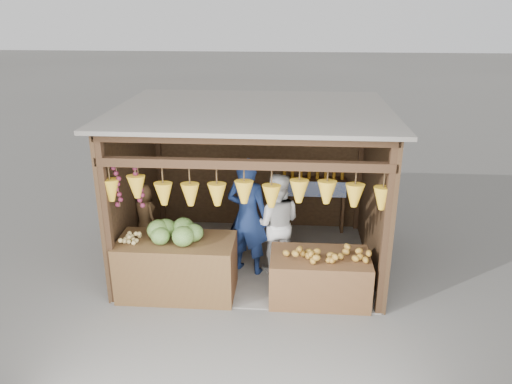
# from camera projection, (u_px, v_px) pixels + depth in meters

# --- Properties ---
(ground) EXTENTS (80.00, 80.00, 0.00)m
(ground) POSITION_uv_depth(u_px,v_px,m) (253.00, 260.00, 8.68)
(ground) COLOR #514F49
(ground) RESTS_ON ground
(stall_structure) EXTENTS (4.30, 3.30, 2.66)m
(stall_structure) POSITION_uv_depth(u_px,v_px,m) (250.00, 170.00, 8.05)
(stall_structure) COLOR slate
(stall_structure) RESTS_ON ground
(back_shelf) EXTENTS (1.25, 0.32, 1.32)m
(back_shelf) POSITION_uv_depth(u_px,v_px,m) (313.00, 189.00, 9.50)
(back_shelf) COLOR #382314
(back_shelf) RESTS_ON ground
(counter_left) EXTENTS (1.74, 0.85, 0.89)m
(counter_left) POSITION_uv_depth(u_px,v_px,m) (177.00, 267.00, 7.54)
(counter_left) COLOR #52311B
(counter_left) RESTS_ON ground
(counter_right) EXTENTS (1.47, 0.85, 0.71)m
(counter_right) POSITION_uv_depth(u_px,v_px,m) (319.00, 277.00, 7.44)
(counter_right) COLOR #4A2F18
(counter_right) RESTS_ON ground
(stool) EXTENTS (0.30, 0.30, 0.28)m
(stool) POSITION_uv_depth(u_px,v_px,m) (148.00, 250.00, 8.72)
(stool) COLOR black
(stool) RESTS_ON ground
(man_standing) EXTENTS (0.84, 0.69, 1.96)m
(man_standing) POSITION_uv_depth(u_px,v_px,m) (248.00, 217.00, 7.99)
(man_standing) COLOR #13224A
(man_standing) RESTS_ON ground
(woman_standing) EXTENTS (0.84, 0.66, 1.69)m
(woman_standing) POSITION_uv_depth(u_px,v_px,m) (276.00, 223.00, 8.08)
(woman_standing) COLOR silver
(woman_standing) RESTS_ON ground
(vendor_seated) EXTENTS (0.63, 0.60, 1.08)m
(vendor_seated) POSITION_uv_depth(u_px,v_px,m) (145.00, 215.00, 8.48)
(vendor_seated) COLOR brown
(vendor_seated) RESTS_ON stool
(melon_pile) EXTENTS (1.00, 0.50, 0.32)m
(melon_pile) POSITION_uv_depth(u_px,v_px,m) (174.00, 231.00, 7.33)
(melon_pile) COLOR #215115
(melon_pile) RESTS_ON counter_left
(tanfruit_pile) EXTENTS (0.34, 0.40, 0.13)m
(tanfruit_pile) POSITION_uv_depth(u_px,v_px,m) (131.00, 238.00, 7.32)
(tanfruit_pile) COLOR tan
(tanfruit_pile) RESTS_ON counter_left
(mango_pile) EXTENTS (1.40, 0.64, 0.22)m
(mango_pile) POSITION_uv_depth(u_px,v_px,m) (327.00, 251.00, 7.24)
(mango_pile) COLOR #B94918
(mango_pile) RESTS_ON counter_right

